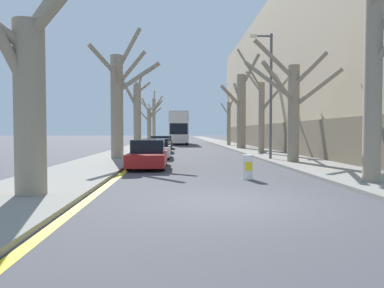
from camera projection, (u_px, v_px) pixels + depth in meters
name	position (u px, v px, depth m)	size (l,w,h in m)	color
ground_plane	(232.00, 202.00, 8.53)	(300.00, 300.00, 0.00)	#424247
sidewalk_left	(152.00, 142.00, 58.21)	(3.47, 120.00, 0.12)	gray
sidewalk_right	(217.00, 142.00, 58.70)	(3.47, 120.00, 0.12)	gray
building_facade_right	(307.00, 81.00, 35.99)	(10.08, 47.41, 14.28)	tan
kerb_line_stripe	(164.00, 142.00, 58.29)	(0.24, 120.00, 0.01)	yellow
street_tree_left_0	(28.00, 82.00, 8.78)	(4.97, 4.50, 7.05)	gray
street_tree_left_1	(119.00, 99.00, 21.17)	(4.25, 3.19, 8.49)	gray
street_tree_left_2	(137.00, 112.00, 32.31)	(2.62, 2.93, 7.72)	gray
street_tree_left_3	(150.00, 122.00, 43.88)	(3.96, 2.09, 6.28)	gray
street_tree_left_4	(154.00, 118.00, 55.67)	(3.56, 3.28, 8.24)	gray
street_tree_right_0	(376.00, 76.00, 10.89)	(3.16, 2.80, 8.00)	gray
street_tree_right_1	(292.00, 105.00, 18.56)	(4.59, 3.71, 6.57)	gray
street_tree_right_2	(262.00, 112.00, 26.46)	(3.56, 3.93, 8.06)	gray
street_tree_right_3	(241.00, 109.00, 34.13)	(4.02, 3.14, 9.30)	gray
street_tree_right_4	(229.00, 120.00, 42.00)	(1.18, 5.09, 7.04)	gray
double_decker_bus	(179.00, 126.00, 48.18)	(2.55, 10.11, 4.43)	silver
parked_car_0	(148.00, 155.00, 16.68)	(1.73, 4.24, 1.37)	maroon
parked_car_1	(156.00, 149.00, 22.63)	(1.85, 4.07, 1.31)	silver
parked_car_2	(160.00, 145.00, 28.99)	(1.74, 4.04, 1.40)	#4C5156
parked_car_3	(164.00, 142.00, 35.51)	(1.79, 4.27, 1.35)	black
lamp_post	(269.00, 90.00, 20.79)	(1.40, 0.20, 7.69)	#4C4F54
traffic_bollard	(248.00, 167.00, 12.65)	(0.37, 0.38, 0.91)	white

